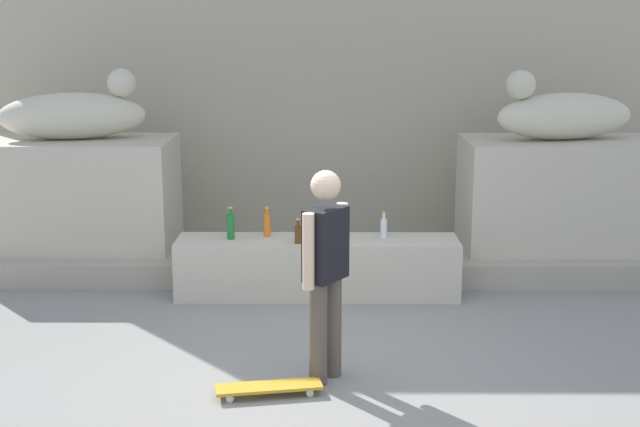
# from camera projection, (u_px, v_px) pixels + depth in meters

# --- Properties ---
(ground_plane) EXTENTS (40.00, 40.00, 0.00)m
(ground_plane) POSITION_uv_depth(u_px,v_px,m) (315.00, 374.00, 6.87)
(ground_plane) COLOR gray
(facade_wall) EXTENTS (9.15, 0.60, 5.51)m
(facade_wall) POSITION_uv_depth(u_px,v_px,m) (319.00, 22.00, 10.89)
(facade_wall) COLOR #B9AE94
(facade_wall) RESTS_ON ground_plane
(pedestal_left) EXTENTS (2.17, 1.22, 1.48)m
(pedestal_left) POSITION_uv_depth(u_px,v_px,m) (78.00, 204.00, 9.75)
(pedestal_left) COLOR beige
(pedestal_left) RESTS_ON ground_plane
(pedestal_right) EXTENTS (2.17, 1.22, 1.48)m
(pedestal_right) POSITION_uv_depth(u_px,v_px,m) (559.00, 205.00, 9.72)
(pedestal_right) COLOR beige
(pedestal_right) RESTS_ON ground_plane
(statue_reclining_left) EXTENTS (1.69, 0.91, 0.78)m
(statue_reclining_left) POSITION_uv_depth(u_px,v_px,m) (76.00, 114.00, 9.54)
(statue_reclining_left) COLOR beige
(statue_reclining_left) RESTS_ON pedestal_left
(statue_reclining_right) EXTENTS (1.69, 0.93, 0.78)m
(statue_reclining_right) POSITION_uv_depth(u_px,v_px,m) (562.00, 114.00, 9.49)
(statue_reclining_right) COLOR beige
(statue_reclining_right) RESTS_ON pedestal_right
(ledge_block) EXTENTS (2.88, 0.61, 0.59)m
(ledge_block) POSITION_uv_depth(u_px,v_px,m) (317.00, 267.00, 8.82)
(ledge_block) COLOR beige
(ledge_block) RESTS_ON ground_plane
(skater) EXTENTS (0.37, 0.46, 1.67)m
(skater) POSITION_uv_depth(u_px,v_px,m) (326.00, 267.00, 6.58)
(skater) COLOR brown
(skater) RESTS_ON ground_plane
(skateboard) EXTENTS (0.82, 0.34, 0.08)m
(skateboard) POSITION_uv_depth(u_px,v_px,m) (269.00, 387.00, 6.47)
(skateboard) COLOR gold
(skateboard) RESTS_ON ground_plane
(bottle_brown) EXTENTS (0.07, 0.07, 0.25)m
(bottle_brown) POSITION_uv_depth(u_px,v_px,m) (298.00, 234.00, 8.57)
(bottle_brown) COLOR #593314
(bottle_brown) RESTS_ON ledge_block
(bottle_clear) EXTENTS (0.07, 0.07, 0.26)m
(bottle_clear) POSITION_uv_depth(u_px,v_px,m) (384.00, 227.00, 8.82)
(bottle_clear) COLOR silver
(bottle_clear) RESTS_ON ledge_block
(bottle_green) EXTENTS (0.08, 0.08, 0.33)m
(bottle_green) POSITION_uv_depth(u_px,v_px,m) (231.00, 226.00, 8.75)
(bottle_green) COLOR #1E722D
(bottle_green) RESTS_ON ledge_block
(bottle_orange) EXTENTS (0.07, 0.07, 0.31)m
(bottle_orange) POSITION_uv_depth(u_px,v_px,m) (267.00, 224.00, 8.85)
(bottle_orange) COLOR orange
(bottle_orange) RESTS_ON ledge_block
(stair_step) EXTENTS (7.63, 0.50, 0.26)m
(stair_step) POSITION_uv_depth(u_px,v_px,m) (318.00, 272.00, 9.25)
(stair_step) COLOR #A9A08F
(stair_step) RESTS_ON ground_plane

